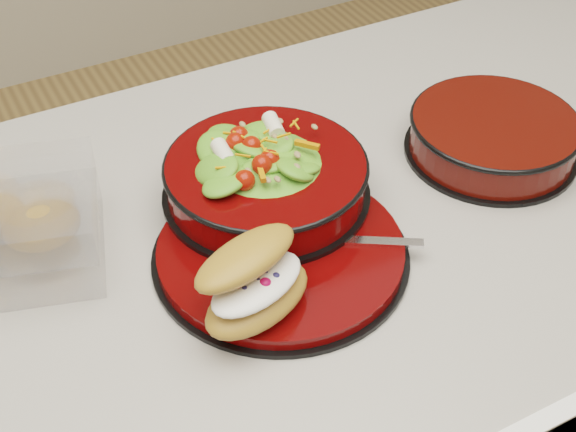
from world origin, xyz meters
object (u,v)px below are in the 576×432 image
croissant (254,282)px  extra_bowl (493,134)px  island_counter (365,399)px  salad_bowl (266,171)px  dinner_plate (282,252)px  fork (342,240)px

croissant → extra_bowl: (0.40, 0.12, -0.03)m
island_counter → salad_bowl: (-0.15, 0.03, 0.50)m
dinner_plate → salad_bowl: 0.10m
croissant → extra_bowl: 0.42m
island_counter → croissant: size_ratio=8.50×
island_counter → fork: (-0.11, -0.08, 0.47)m
salad_bowl → extra_bowl: (0.31, -0.04, -0.03)m
dinner_plate → croissant: croissant is taller
dinner_plate → fork: bearing=-22.3°
salad_bowl → fork: (0.04, -0.11, -0.04)m
fork → croissant: bearing=139.8°
island_counter → extra_bowl: (0.16, -0.00, 0.48)m
salad_bowl → croissant: 0.18m
island_counter → dinner_plate: bearing=-163.7°
extra_bowl → island_counter: bearing=178.6°
island_counter → dinner_plate: 0.49m
croissant → extra_bowl: bearing=-2.8°
island_counter → salad_bowl: size_ratio=4.97×
croissant → extra_bowl: size_ratio=0.64×
dinner_plate → extra_bowl: 0.34m
salad_bowl → croissant: bearing=-120.4°
dinner_plate → croissant: 0.11m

